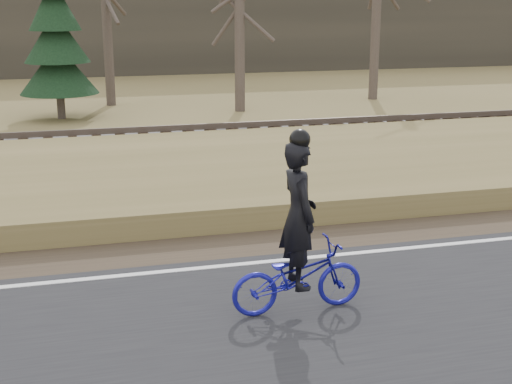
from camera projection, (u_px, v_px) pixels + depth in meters
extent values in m
plane|color=olive|center=(497.00, 248.00, 11.70)|extent=(120.00, 120.00, 0.00)
cube|color=silver|center=(490.00, 240.00, 11.87)|extent=(120.00, 0.12, 0.01)
cube|color=#473A2B|center=(459.00, 225.00, 12.82)|extent=(120.00, 1.60, 0.04)
cube|color=olive|center=(388.00, 175.00, 15.56)|extent=(120.00, 5.00, 0.44)
cube|color=slate|center=(327.00, 142.00, 19.10)|extent=(120.00, 3.00, 0.45)
cube|color=black|center=(327.00, 131.00, 19.02)|extent=(120.00, 2.40, 0.14)
cube|color=brown|center=(337.00, 130.00, 18.31)|extent=(120.00, 0.07, 0.15)
cube|color=brown|center=(318.00, 121.00, 19.65)|extent=(120.00, 0.07, 0.15)
cube|color=#383328|center=(187.00, 15.00, 38.86)|extent=(120.00, 4.00, 6.00)
imported|color=navy|center=(298.00, 277.00, 9.12)|extent=(1.77, 0.68, 0.92)
imported|color=black|center=(299.00, 215.00, 8.90)|extent=(0.48, 0.70, 1.88)
sphere|color=black|center=(300.00, 140.00, 8.64)|extent=(0.26, 0.26, 0.26)
cylinder|color=brown|center=(106.00, 11.00, 26.15)|extent=(0.36, 0.36, 6.96)
cylinder|color=brown|center=(240.00, 18.00, 24.83)|extent=(0.36, 0.36, 6.56)
cylinder|color=brown|center=(61.00, 102.00, 23.97)|extent=(0.28, 0.28, 1.13)
cone|color=black|center=(58.00, 69.00, 23.68)|extent=(2.60, 2.60, 1.65)
cone|color=black|center=(56.00, 37.00, 23.41)|extent=(2.15, 2.15, 1.65)
cone|color=black|center=(54.00, 4.00, 23.13)|extent=(1.70, 1.70, 1.65)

